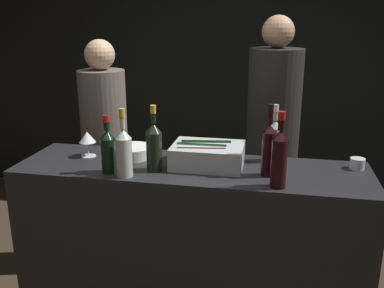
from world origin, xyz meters
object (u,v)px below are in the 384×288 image
at_px(white_wine_bottle, 274,139).
at_px(red_wine_bottle_burgundy, 108,149).
at_px(candle_votive, 357,163).
at_px(red_wine_bottle_black_foil, 269,147).
at_px(bowl_white, 133,151).
at_px(red_wine_bottle_tall, 279,156).
at_px(person_in_hoodie, 105,144).
at_px(person_blond_tee, 272,137).
at_px(wine_glass, 87,138).
at_px(champagne_bottle, 154,145).
at_px(ice_bin_with_bottles, 207,154).
at_px(rose_wine_bottle, 124,151).

relative_size(white_wine_bottle, red_wine_bottle_burgundy, 1.06).
relative_size(candle_votive, red_wine_bottle_black_foil, 0.21).
relative_size(bowl_white, red_wine_bottle_tall, 0.59).
bearing_deg(person_in_hoodie, person_blond_tee, 122.53).
xyz_separation_m(candle_votive, red_wine_bottle_tall, (-0.41, -0.34, 0.12)).
distance_m(wine_glass, red_wine_bottle_black_foil, 1.03).
bearing_deg(person_blond_tee, candle_votive, 151.51).
bearing_deg(bowl_white, champagne_bottle, -45.65).
distance_m(champagne_bottle, person_blond_tee, 1.06).
relative_size(person_in_hoodie, person_blond_tee, 0.91).
bearing_deg(red_wine_bottle_burgundy, candle_votive, 13.62).
xyz_separation_m(candle_votive, person_blond_tee, (-0.45, 0.63, -0.06)).
bearing_deg(candle_votive, white_wine_bottle, 174.32).
bearing_deg(red_wine_bottle_burgundy, bowl_white, 80.89).
distance_m(candle_votive, person_blond_tee, 0.78).
height_order(red_wine_bottle_black_foil, red_wine_bottle_burgundy, red_wine_bottle_black_foil).
xyz_separation_m(white_wine_bottle, red_wine_bottle_burgundy, (-0.83, -0.35, -0.00)).
relative_size(wine_glass, candle_votive, 1.91).
bearing_deg(bowl_white, person_blond_tee, 41.42).
relative_size(ice_bin_with_bottles, person_in_hoodie, 0.22).
bearing_deg(red_wine_bottle_black_foil, red_wine_bottle_burgundy, -172.05).
xyz_separation_m(wine_glass, white_wine_bottle, (1.04, 0.13, 0.02)).
bearing_deg(candle_votive, person_blond_tee, 125.47).
distance_m(champagne_bottle, person_in_hoodie, 1.01).
height_order(red_wine_bottle_black_foil, person_blond_tee, person_blond_tee).
xyz_separation_m(wine_glass, red_wine_bottle_tall, (1.07, -0.25, 0.04)).
height_order(red_wine_bottle_tall, white_wine_bottle, red_wine_bottle_tall).
distance_m(candle_votive, red_wine_bottle_burgundy, 1.31).
distance_m(bowl_white, red_wine_bottle_burgundy, 0.28).
relative_size(bowl_white, champagne_bottle, 0.62).
relative_size(ice_bin_with_bottles, person_blond_tee, 0.20).
distance_m(candle_votive, white_wine_bottle, 0.45).
distance_m(candle_votive, red_wine_bottle_tall, 0.55).
xyz_separation_m(ice_bin_with_bottles, bowl_white, (-0.44, 0.06, -0.03)).
bearing_deg(bowl_white, ice_bin_with_bottles, -7.65).
distance_m(ice_bin_with_bottles, champagne_bottle, 0.29).
relative_size(candle_votive, person_in_hoodie, 0.05).
height_order(candle_votive, person_blond_tee, person_blond_tee).
distance_m(ice_bin_with_bottles, person_blond_tee, 0.82).
relative_size(ice_bin_with_bottles, red_wine_bottle_tall, 1.03).
xyz_separation_m(white_wine_bottle, person_blond_tee, (-0.01, 0.59, -0.16)).
height_order(wine_glass, red_wine_bottle_tall, red_wine_bottle_tall).
distance_m(red_wine_bottle_tall, champagne_bottle, 0.64).
bearing_deg(rose_wine_bottle, ice_bin_with_bottles, 32.17).
xyz_separation_m(bowl_white, red_wine_bottle_black_foil, (0.76, -0.15, 0.12)).
bearing_deg(wine_glass, red_wine_bottle_black_foil, -6.13).
relative_size(ice_bin_with_bottles, candle_votive, 4.91).
relative_size(wine_glass, red_wine_bottle_tall, 0.40).
xyz_separation_m(red_wine_bottle_tall, white_wine_bottle, (-0.03, 0.38, -0.02)).
xyz_separation_m(wine_glass, red_wine_bottle_black_foil, (1.02, -0.11, 0.04)).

